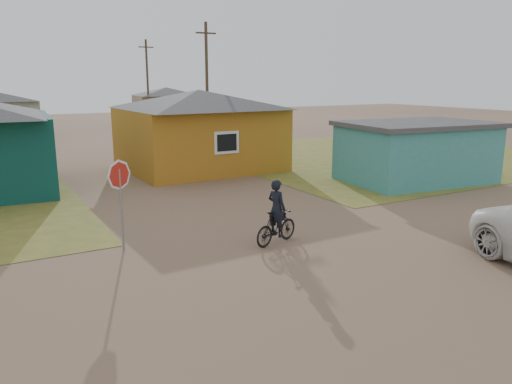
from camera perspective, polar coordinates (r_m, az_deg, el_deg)
ground at (r=12.25m, az=9.01°, el=-8.41°), size 120.00×120.00×0.00m
grass_ne at (r=30.78m, az=14.55°, el=4.17°), size 20.00×18.00×0.00m
house_yellow at (r=24.97m, az=-6.47°, el=7.20°), size 7.72×6.76×3.90m
shed_turquoise at (r=22.92m, az=17.80°, el=4.43°), size 6.71×4.93×2.60m
house_beige_east at (r=51.89m, az=-10.16°, el=9.77°), size 6.95×6.05×3.60m
utility_pole_near at (r=33.79m, az=-5.63°, el=12.28°), size 1.40×0.20×8.00m
utility_pole_far at (r=49.14m, az=-12.28°, el=12.19°), size 1.40×0.20×8.00m
stop_sign at (r=13.20m, az=-15.31°, el=0.88°), size 0.79×0.15×2.41m
cyclist at (r=13.54m, az=2.36°, el=-3.29°), size 1.64×0.90×1.79m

